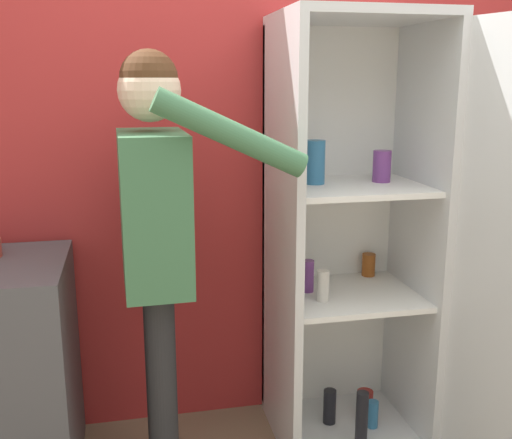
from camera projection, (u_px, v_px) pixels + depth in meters
wall_back at (268, 146)px, 2.71m from camera, size 7.00×0.06×2.55m
refrigerator at (384, 244)px, 2.47m from camera, size 0.87×1.17×1.83m
person at (157, 219)px, 2.20m from camera, size 0.64×0.56×1.67m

